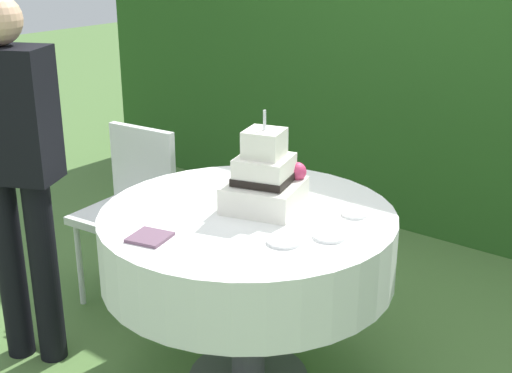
% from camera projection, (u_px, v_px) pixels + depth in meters
% --- Properties ---
extents(foliage_hedge, '(5.76, 0.53, 2.63)m').
position_uv_depth(foliage_hedge, '(474.00, 21.00, 4.14)').
color(foliage_hedge, '#28561E').
rests_on(foliage_hedge, ground_plane).
extents(cake_table, '(1.18, 1.18, 0.78)m').
position_uv_depth(cake_table, '(248.00, 245.00, 2.80)').
color(cake_table, '#4C4C51').
rests_on(cake_table, ground_plane).
extents(wedding_cake, '(0.35, 0.35, 0.40)m').
position_uv_depth(wedding_cake, '(265.00, 180.00, 2.76)').
color(wedding_cake, white).
rests_on(wedding_cake, cake_table).
extents(serving_plate_near, '(0.10, 0.10, 0.01)m').
position_uv_depth(serving_plate_near, '(355.00, 214.00, 2.72)').
color(serving_plate_near, white).
rests_on(serving_plate_near, cake_table).
extents(serving_plate_far, '(0.12, 0.12, 0.01)m').
position_uv_depth(serving_plate_far, '(330.00, 236.00, 2.52)').
color(serving_plate_far, white).
rests_on(serving_plate_far, cake_table).
extents(serving_plate_left, '(0.13, 0.13, 0.01)m').
position_uv_depth(serving_plate_left, '(284.00, 241.00, 2.48)').
color(serving_plate_left, white).
rests_on(serving_plate_left, cake_table).
extents(napkin_stack, '(0.16, 0.16, 0.01)m').
position_uv_depth(napkin_stack, '(150.00, 237.00, 2.51)').
color(napkin_stack, '#6B4C60').
rests_on(napkin_stack, cake_table).
extents(garden_chair, '(0.44, 0.44, 0.89)m').
position_uv_depth(garden_chair, '(132.00, 198.00, 3.56)').
color(garden_chair, white).
rests_on(garden_chair, ground_plane).
extents(standing_person, '(0.41, 0.34, 1.60)m').
position_uv_depth(standing_person, '(14.00, 161.00, 2.88)').
color(standing_person, black).
rests_on(standing_person, ground_plane).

